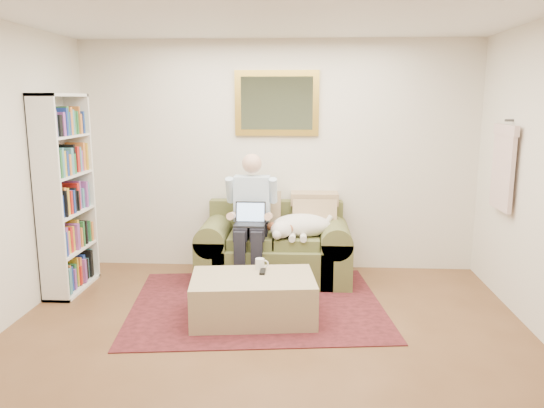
# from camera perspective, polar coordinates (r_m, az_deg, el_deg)

# --- Properties ---
(room_shell) EXTENTS (4.51, 5.00, 2.61)m
(room_shell) POSITION_cam_1_polar(r_m,az_deg,el_deg) (3.94, -0.89, 1.84)
(room_shell) COLOR brown
(room_shell) RESTS_ON ground
(rug) EXTENTS (2.57, 2.15, 0.01)m
(rug) POSITION_cam_1_polar(r_m,az_deg,el_deg) (5.19, -1.62, -10.70)
(rug) COLOR black
(rug) RESTS_ON room_shell
(sofa) EXTENTS (1.63, 0.83, 0.98)m
(sofa) POSITION_cam_1_polar(r_m,az_deg,el_deg) (5.83, 0.28, -5.36)
(sofa) COLOR #5D6435
(sofa) RESTS_ON room_shell
(seated_man) EXTENTS (0.54, 0.77, 1.38)m
(seated_man) POSITION_cam_1_polar(r_m,az_deg,el_deg) (5.60, -2.30, -1.77)
(seated_man) COLOR #8CB4D8
(seated_man) RESTS_ON sofa
(laptop) EXTENTS (0.32, 0.25, 0.23)m
(laptop) POSITION_cam_1_polar(r_m,az_deg,el_deg) (5.53, -2.37, -1.58)
(laptop) COLOR black
(laptop) RESTS_ON seated_man
(sleeping_dog) EXTENTS (0.67, 0.42, 0.25)m
(sleeping_dog) POSITION_cam_1_polar(r_m,az_deg,el_deg) (5.65, 3.22, -2.30)
(sleeping_dog) COLOR white
(sleeping_dog) RESTS_ON sofa
(ottoman) EXTENTS (1.16, 0.81, 0.39)m
(ottoman) POSITION_cam_1_polar(r_m,az_deg,el_deg) (4.81, -2.06, -10.07)
(ottoman) COLOR tan
(ottoman) RESTS_ON room_shell
(coffee_mug) EXTENTS (0.08, 0.08, 0.10)m
(coffee_mug) POSITION_cam_1_polar(r_m,az_deg,el_deg) (4.94, -1.31, -6.45)
(coffee_mug) COLOR white
(coffee_mug) RESTS_ON ottoman
(tv_remote) EXTENTS (0.05, 0.15, 0.02)m
(tv_remote) POSITION_cam_1_polar(r_m,az_deg,el_deg) (4.85, -1.01, -7.27)
(tv_remote) COLOR black
(tv_remote) RESTS_ON ottoman
(bookshelf) EXTENTS (0.28, 0.80, 2.00)m
(bookshelf) POSITION_cam_1_polar(r_m,az_deg,el_deg) (5.73, -21.31, 0.97)
(bookshelf) COLOR white
(bookshelf) RESTS_ON room_shell
(wall_mirror) EXTENTS (0.94, 0.04, 0.72)m
(wall_mirror) POSITION_cam_1_polar(r_m,az_deg,el_deg) (6.01, 0.52, 10.79)
(wall_mirror) COLOR gold
(wall_mirror) RESTS_ON room_shell
(hanging_shirt) EXTENTS (0.06, 0.52, 0.90)m
(hanging_shirt) POSITION_cam_1_polar(r_m,az_deg,el_deg) (5.50, 23.64, 4.08)
(hanging_shirt) COLOR beige
(hanging_shirt) RESTS_ON room_shell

